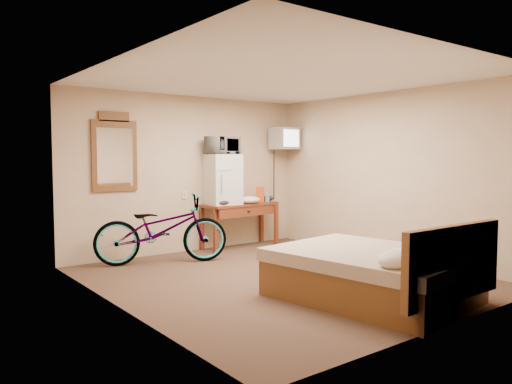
% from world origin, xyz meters
% --- Properties ---
extents(room, '(4.60, 4.64, 2.50)m').
position_xyz_m(room, '(-0.00, 0.00, 1.25)').
color(room, '#483024').
rests_on(room, ground).
extents(desk, '(1.38, 0.64, 0.75)m').
position_xyz_m(desk, '(0.83, 2.00, 0.63)').
color(desk, brown).
rests_on(desk, floor).
extents(mini_fridge, '(0.55, 0.53, 0.82)m').
position_xyz_m(mini_fridge, '(0.49, 2.03, 1.16)').
color(mini_fridge, silver).
rests_on(mini_fridge, desk).
extents(microwave, '(0.60, 0.49, 0.29)m').
position_xyz_m(microwave, '(0.49, 2.03, 1.71)').
color(microwave, silver).
rests_on(microwave, mini_fridge).
extents(snack_bag, '(0.15, 0.11, 0.26)m').
position_xyz_m(snack_bag, '(1.23, 1.99, 0.88)').
color(snack_bag, '#E54F14').
rests_on(snack_bag, desk).
extents(blue_cup, '(0.07, 0.07, 0.13)m').
position_xyz_m(blue_cup, '(1.37, 1.98, 0.82)').
color(blue_cup, '#3F9CD8').
rests_on(blue_cup, desk).
extents(cloth_cream, '(0.39, 0.30, 0.12)m').
position_xyz_m(cloth_cream, '(0.92, 1.90, 0.81)').
color(cloth_cream, beige).
rests_on(cloth_cream, desk).
extents(cloth_dark_a, '(0.26, 0.20, 0.10)m').
position_xyz_m(cloth_dark_a, '(0.37, 1.88, 0.80)').
color(cloth_dark_a, black).
rests_on(cloth_dark_a, desk).
extents(cloth_dark_b, '(0.22, 0.18, 0.10)m').
position_xyz_m(cloth_dark_b, '(1.44, 2.05, 0.80)').
color(cloth_dark_b, black).
rests_on(cloth_dark_b, desk).
extents(crt_television, '(0.46, 0.57, 0.38)m').
position_xyz_m(crt_television, '(1.79, 2.02, 1.85)').
color(crt_television, black).
rests_on(crt_television, room).
extents(wall_mirror, '(0.68, 0.04, 1.15)m').
position_xyz_m(wall_mirror, '(-1.24, 2.27, 1.58)').
color(wall_mirror, brown).
rests_on(wall_mirror, room).
extents(bicycle, '(1.99, 1.29, 0.99)m').
position_xyz_m(bicycle, '(-0.80, 1.68, 0.49)').
color(bicycle, black).
rests_on(bicycle, floor).
extents(bed, '(1.75, 2.17, 0.90)m').
position_xyz_m(bed, '(0.18, -1.38, 0.30)').
color(bed, brown).
rests_on(bed, floor).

